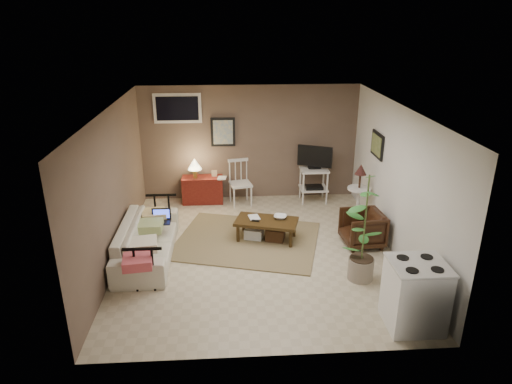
{
  "coord_description": "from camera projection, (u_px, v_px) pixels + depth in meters",
  "views": [
    {
      "loc": [
        -0.46,
        -6.73,
        3.7
      ],
      "look_at": [
        -0.01,
        0.35,
        0.94
      ],
      "focal_mm": 32.0,
      "sensor_mm": 36.0,
      "label": 1
    }
  ],
  "objects": [
    {
      "name": "laptop",
      "position": [
        161.0,
        218.0,
        7.64
      ],
      "size": [
        0.32,
        0.23,
        0.22
      ],
      "color": "black",
      "rests_on": "sofa"
    },
    {
      "name": "spindle_chair",
      "position": [
        240.0,
        184.0,
        9.41
      ],
      "size": [
        0.5,
        0.5,
        0.93
      ],
      "color": "silver",
      "rests_on": "floor"
    },
    {
      "name": "tv_stand",
      "position": [
        314.0,
        173.0,
        9.47
      ],
      "size": [
        0.68,
        0.46,
        1.21
      ],
      "color": "silver",
      "rests_on": "floor"
    },
    {
      "name": "bowl",
      "position": [
        280.0,
        212.0,
        7.93
      ],
      "size": [
        0.23,
        0.1,
        0.22
      ],
      "primitive_type": "imported",
      "rotation": [
        0.0,
        0.0,
        -0.23
      ],
      "color": "#39260F",
      "rests_on": "coffee_table"
    },
    {
      "name": "book_console",
      "position": [
        217.0,
        173.0,
        9.32
      ],
      "size": [
        0.18,
        0.04,
        0.24
      ],
      "primitive_type": "imported",
      "rotation": [
        0.0,
        0.0,
        -0.1
      ],
      "color": "#39260F",
      "rests_on": "red_console"
    },
    {
      "name": "potted_plant",
      "position": [
        365.0,
        225.0,
        6.54
      ],
      "size": [
        0.42,
        0.42,
        1.68
      ],
      "color": "gray",
      "rests_on": "floor"
    },
    {
      "name": "armchair",
      "position": [
        362.0,
        227.0,
        7.75
      ],
      "size": [
        0.66,
        0.7,
        0.67
      ],
      "primitive_type": "imported",
      "rotation": [
        0.0,
        0.0,
        -1.48
      ],
      "color": "black",
      "rests_on": "floor"
    },
    {
      "name": "stove",
      "position": [
        415.0,
        295.0,
        5.68
      ],
      "size": [
        0.69,
        0.64,
        0.9
      ],
      "color": "white",
      "rests_on": "floor"
    },
    {
      "name": "floor",
      "position": [
        258.0,
        252.0,
        7.63
      ],
      "size": [
        5.0,
        5.0,
        0.0
      ],
      "primitive_type": "plane",
      "color": "#C1B293",
      "rests_on": "ground"
    },
    {
      "name": "red_console",
      "position": [
        202.0,
        187.0,
        9.53
      ],
      "size": [
        0.84,
        0.37,
        0.97
      ],
      "color": "maroon",
      "rests_on": "floor"
    },
    {
      "name": "coffee_table",
      "position": [
        266.0,
        228.0,
        7.95
      ],
      "size": [
        1.17,
        0.83,
        0.4
      ],
      "color": "#39260F",
      "rests_on": "floor"
    },
    {
      "name": "sofa",
      "position": [
        147.0,
        234.0,
        7.34
      ],
      "size": [
        0.6,
        2.07,
        0.81
      ],
      "primitive_type": "imported",
      "rotation": [
        0.0,
        0.0,
        1.57
      ],
      "color": "beige",
      "rests_on": "floor"
    },
    {
      "name": "rug",
      "position": [
        247.0,
        240.0,
        7.99
      ],
      "size": [
        2.81,
        2.47,
        0.02
      ],
      "primitive_type": "cube",
      "rotation": [
        0.0,
        0.0,
        -0.27
      ],
      "color": "olive",
      "rests_on": "floor"
    },
    {
      "name": "art_right",
      "position": [
        377.0,
        145.0,
        8.18
      ],
      "size": [
        0.03,
        0.6,
        0.45
      ],
      "primitive_type": "cube",
      "color": "black"
    },
    {
      "name": "sofa_pillows",
      "position": [
        147.0,
        236.0,
        7.09
      ],
      "size": [
        0.4,
        1.97,
        0.14
      ],
      "primitive_type": null,
      "color": "#F1E7C7",
      "rests_on": "sofa"
    },
    {
      "name": "side_table",
      "position": [
        359.0,
        187.0,
        8.48
      ],
      "size": [
        0.43,
        0.43,
        1.15
      ],
      "color": "silver",
      "rests_on": "floor"
    },
    {
      "name": "art_back",
      "position": [
        223.0,
        132.0,
        9.37
      ],
      "size": [
        0.5,
        0.03,
        0.6
      ],
      "primitive_type": "cube",
      "color": "black"
    },
    {
      "name": "book_table",
      "position": [
        249.0,
        212.0,
        7.92
      ],
      "size": [
        0.18,
        0.05,
        0.24
      ],
      "primitive_type": "imported",
      "rotation": [
        0.0,
        0.0,
        0.18
      ],
      "color": "#39260F",
      "rests_on": "coffee_table"
    },
    {
      "name": "window",
      "position": [
        177.0,
        108.0,
        9.13
      ],
      "size": [
        0.96,
        0.03,
        0.6
      ],
      "primitive_type": "cube",
      "color": "silver"
    },
    {
      "name": "sofa_end_rails",
      "position": [
        154.0,
        237.0,
        7.37
      ],
      "size": [
        0.56,
        2.07,
        0.7
      ],
      "primitive_type": null,
      "color": "black",
      "rests_on": "floor"
    }
  ]
}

